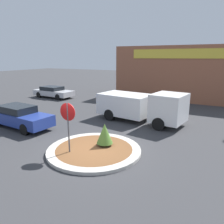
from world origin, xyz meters
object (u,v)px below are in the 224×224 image
Objects in this scene: utility_truck at (141,106)px; parked_sedan_silver at (53,92)px; parked_sedan_blue at (19,116)px; stop_sign at (68,119)px.

parked_sedan_silver is at bearing 168.45° from utility_truck.
utility_truck is 1.31× the size of parked_sedan_blue.
utility_truck is at bearing 41.62° from parked_sedan_blue.
stop_sign is at bearing -90.18° from utility_truck.
parked_sedan_blue reaches higher than parked_sedan_silver.
parked_sedan_blue is at bearing -134.71° from utility_truck.
stop_sign is 6.82m from utility_truck.
parked_sedan_blue is 1.02× the size of parked_sedan_silver.
utility_truck reaches higher than parked_sedan_blue.
utility_truck reaches higher than parked_sedan_silver.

